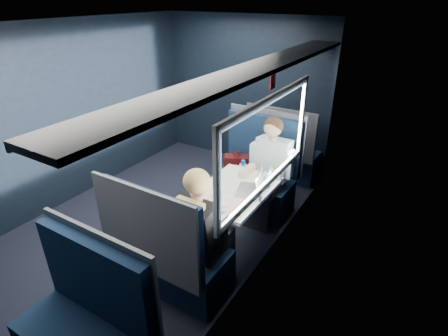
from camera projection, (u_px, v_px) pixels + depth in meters
The scene contains 13 objects.
ground at pixel (163, 219), 4.43m from camera, with size 2.80×4.20×0.01m, color black.
room_shell at pixel (154, 105), 3.75m from camera, with size 3.00×4.40×2.40m.
table at pixel (235, 195), 3.65m from camera, with size 0.62×1.00×0.74m.
seat_bay_near at pixel (255, 177), 4.52m from camera, with size 1.04×0.62×1.26m.
seat_bay_far at pixel (170, 256), 3.18m from camera, with size 1.04×0.62×1.26m.
seat_row_front at pixel (283, 153), 5.23m from camera, with size 1.04×0.51×1.16m.
seat_row_back at pixel (87, 331), 2.48m from camera, with size 1.04×0.51×1.16m.
man at pixel (269, 167), 4.13m from camera, with size 0.53×0.56×1.32m.
woman at pixel (202, 227), 3.05m from camera, with size 0.53×0.56×1.32m.
papers at pixel (233, 185), 3.69m from camera, with size 0.58×0.83×0.01m, color white.
laptop at pixel (255, 187), 3.51m from camera, with size 0.35×0.40×0.25m.
bottle_small at pixel (268, 179), 3.61m from camera, with size 0.06×0.06×0.22m.
cup at pixel (279, 175), 3.80m from camera, with size 0.08×0.08×0.10m, color white.
Camera 1 is at (2.56, -2.74, 2.56)m, focal length 28.00 mm.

